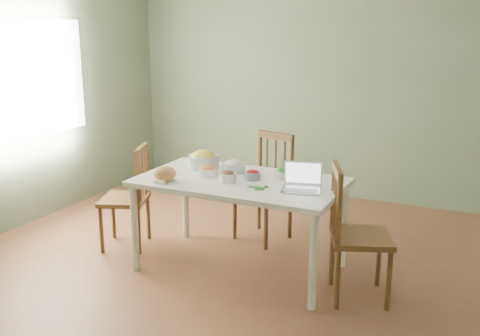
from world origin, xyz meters
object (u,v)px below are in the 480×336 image
at_px(dining_table, 240,225).
at_px(chair_far, 263,188).
at_px(laptop, 302,178).
at_px(bread_boule, 165,174).
at_px(chair_left, 124,197).
at_px(chair_right, 361,234).
at_px(bowl_squash, 204,159).

distance_m(dining_table, chair_far, 0.72).
bearing_deg(laptop, bread_boule, 177.37).
relative_size(chair_left, chair_right, 0.94).
relative_size(chair_far, bowl_squash, 3.75).
relative_size(chair_right, laptop, 3.46).
height_order(chair_right, bowl_squash, chair_right).
bearing_deg(chair_left, laptop, 66.72).
height_order(dining_table, chair_left, chair_left).
relative_size(chair_far, chair_right, 1.00).
relative_size(dining_table, bread_boule, 9.07).
bearing_deg(bowl_squash, dining_table, -23.87).
height_order(bowl_squash, laptop, laptop).
relative_size(dining_table, chair_left, 1.74).
xyz_separation_m(dining_table, chair_left, (-1.19, -0.02, 0.09)).
height_order(chair_left, bowl_squash, chair_left).
distance_m(dining_table, laptop, 0.76).
distance_m(chair_far, chair_right, 1.39).
xyz_separation_m(bread_boule, laptop, (1.11, 0.21, 0.04)).
xyz_separation_m(bowl_squash, laptop, (1.03, -0.29, 0.02)).
relative_size(chair_left, laptop, 3.24).
relative_size(chair_far, laptop, 3.45).
relative_size(chair_right, bowl_squash, 3.76).
bearing_deg(bread_boule, bowl_squash, 80.11).
bearing_deg(bread_boule, chair_right, 7.63).
distance_m(chair_far, bread_boule, 1.15).
bearing_deg(laptop, chair_left, 164.63).
relative_size(chair_right, bread_boule, 5.56).
relative_size(bread_boule, laptop, 0.62).
xyz_separation_m(chair_far, laptop, (0.66, -0.79, 0.38)).
bearing_deg(dining_table, bread_boule, -151.60).
xyz_separation_m(chair_right, laptop, (-0.48, -0.00, 0.38)).
bearing_deg(chair_left, chair_far, 102.28).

